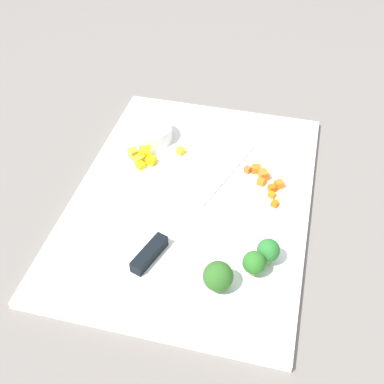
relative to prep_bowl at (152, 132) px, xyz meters
The scene contains 21 objects.
ground_plane 0.18m from the prep_bowl, 39.20° to the left, with size 4.00×4.00×0.00m, color slate.
cutting_board 0.18m from the prep_bowl, 39.20° to the left, with size 0.54×0.39×0.01m, color white.
prep_bowl is the anchor object (origin of this frame).
chef_knife 0.23m from the prep_bowl, 28.28° to the left, with size 0.36×0.14×0.02m.
carrot_dice_0 0.20m from the prep_bowl, 74.62° to the left, with size 0.01×0.01×0.01m, color orange.
carrot_dice_1 0.23m from the prep_bowl, 74.09° to the left, with size 0.02×0.01×0.02m, color orange.
carrot_dice_2 0.26m from the prep_bowl, 66.49° to the left, with size 0.01×0.01×0.01m, color orange.
carrot_dice_3 0.23m from the prep_bowl, 70.23° to the left, with size 0.01×0.01×0.01m, color orange.
carrot_dice_4 0.26m from the prep_bowl, 69.08° to the left, with size 0.01×0.01×0.01m, color orange.
carrot_dice_5 0.28m from the prep_bowl, 63.26° to the left, with size 0.01×0.01×0.01m, color orange.
carrot_dice_6 0.26m from the prep_bowl, 72.56° to the left, with size 0.01×0.01×0.01m, color orange.
carrot_dice_7 0.21m from the prep_bowl, 76.94° to the left, with size 0.01×0.02×0.01m, color orange.
pepper_dice_0 0.07m from the prep_bowl, 14.44° to the left, with size 0.02×0.02×0.01m, color yellow.
pepper_dice_1 0.07m from the prep_bowl, 64.15° to the left, with size 0.01×0.01×0.01m, color yellow.
pepper_dice_2 0.07m from the prep_bowl, ahead, with size 0.01×0.02×0.01m, color yellow.
pepper_dice_3 0.06m from the prep_bowl, ahead, with size 0.02×0.02×0.02m, color yellow.
pepper_dice_4 0.06m from the prep_bowl, 16.70° to the right, with size 0.02×0.02×0.02m, color yellow.
pepper_dice_5 0.09m from the prep_bowl, ahead, with size 0.01×0.01×0.01m, color yellow.
broccoli_floret_0 0.35m from the prep_bowl, 45.96° to the left, with size 0.03×0.03×0.04m.
broccoli_floret_1 0.36m from the prep_bowl, 41.03° to the left, with size 0.03×0.03×0.04m.
broccoli_floret_2 0.36m from the prep_bowl, 31.91° to the left, with size 0.04×0.04×0.05m.
Camera 1 is at (0.59, 0.15, 0.60)m, focal length 46.90 mm.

